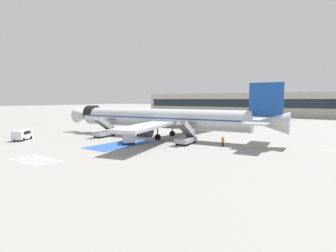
{
  "coord_description": "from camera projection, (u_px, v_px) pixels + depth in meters",
  "views": [
    {
      "loc": [
        32.19,
        -42.19,
        7.69
      ],
      "look_at": [
        2.82,
        -0.53,
        2.5
      ],
      "focal_mm": 28.0,
      "sensor_mm": 36.0,
      "label": 1
    }
  ],
  "objects": [
    {
      "name": "ground_plane",
      "position": [
        158.0,
        137.0,
        53.53
      ],
      "size": [
        600.0,
        600.0,
        0.0
      ],
      "primitive_type": "plane",
      "color": "gray"
    },
    {
      "name": "apron_leadline_yellow",
      "position": [
        158.0,
        137.0,
        53.25
      ],
      "size": [
        80.57,
        9.66,
        0.01
      ],
      "primitive_type": "cube",
      "rotation": [
        0.0,
        0.0,
        1.69
      ],
      "color": "gold",
      "rests_on": "ground_plane"
    },
    {
      "name": "apron_stand_patch_blue",
      "position": [
        120.0,
        145.0,
        44.64
      ],
      "size": [
        5.78,
        12.05,
        0.01
      ],
      "primitive_type": "cube",
      "color": "#2856A8",
      "rests_on": "ground_plane"
    },
    {
      "name": "apron_walkway_bar_0",
      "position": [
        24.0,
        157.0,
        35.04
      ],
      "size": [
        0.44,
        3.6,
        0.01
      ],
      "primitive_type": "cube",
      "color": "silver",
      "rests_on": "ground_plane"
    },
    {
      "name": "apron_walkway_bar_1",
      "position": [
        28.0,
        158.0,
        34.35
      ],
      "size": [
        0.44,
        3.6,
        0.01
      ],
      "primitive_type": "cube",
      "color": "silver",
      "rests_on": "ground_plane"
    },
    {
      "name": "apron_walkway_bar_2",
      "position": [
        33.0,
        159.0,
        33.66
      ],
      "size": [
        0.44,
        3.6,
        0.01
      ],
      "primitive_type": "cube",
      "color": "silver",
      "rests_on": "ground_plane"
    },
    {
      "name": "apron_walkway_bar_3",
      "position": [
        38.0,
        161.0,
        32.97
      ],
      "size": [
        0.44,
        3.6,
        0.01
      ],
      "primitive_type": "cube",
      "color": "silver",
      "rests_on": "ground_plane"
    },
    {
      "name": "apron_walkway_bar_4",
      "position": [
        43.0,
        162.0,
        32.29
      ],
      "size": [
        0.44,
        3.6,
        0.01
      ],
      "primitive_type": "cube",
      "color": "silver",
      "rests_on": "ground_plane"
    },
    {
      "name": "apron_walkway_bar_5",
      "position": [
        48.0,
        163.0,
        31.6
      ],
      "size": [
        0.44,
        3.6,
        0.01
      ],
      "primitive_type": "cube",
      "color": "silver",
      "rests_on": "ground_plane"
    },
    {
      "name": "airliner",
      "position": [
        160.0,
        118.0,
        52.56
      ],
      "size": [
        47.18,
        36.18,
        10.43
      ],
      "rotation": [
        0.0,
        0.0,
        1.69
      ],
      "color": "silver",
      "rests_on": "ground_plane"
    },
    {
      "name": "boarding_stairs_forward",
      "position": [
        104.0,
        132.0,
        54.08
      ],
      "size": [
        2.75,
        5.42,
        4.35
      ],
      "rotation": [
        0.0,
        0.0,
        0.12
      ],
      "color": "#ADB2BA",
      "rests_on": "ground_plane"
    },
    {
      "name": "boarding_stairs_aft",
      "position": [
        186.0,
        138.0,
        45.28
      ],
      "size": [
        2.75,
        5.42,
        4.31
      ],
      "rotation": [
        0.0,
        0.0,
        0.12
      ],
      "color": "#ADB2BA",
      "rests_on": "ground_plane"
    },
    {
      "name": "fuel_tanker",
      "position": [
        236.0,
        123.0,
        66.34
      ],
      "size": [
        8.66,
        3.09,
        3.25
      ],
      "rotation": [
        0.0,
        0.0,
        -1.63
      ],
      "color": "#38383D",
      "rests_on": "ground_plane"
    },
    {
      "name": "service_van_0",
      "position": [
        22.0,
        134.0,
        49.52
      ],
      "size": [
        3.97,
        4.55,
        1.9
      ],
      "rotation": [
        0.0,
        0.0,
        3.75
      ],
      "color": "silver",
      "rests_on": "ground_plane"
    },
    {
      "name": "service_van_1",
      "position": [
        128.0,
        136.0,
        46.61
      ],
      "size": [
        4.87,
        4.83,
        1.93
      ],
      "rotation": [
        0.0,
        0.0,
        3.94
      ],
      "color": "silver",
      "rests_on": "ground_plane"
    },
    {
      "name": "ground_crew_0",
      "position": [
        127.0,
        134.0,
        50.5
      ],
      "size": [
        0.44,
        0.25,
        1.67
      ],
      "rotation": [
        0.0,
        0.0,
        3.09
      ],
      "color": "black",
      "rests_on": "ground_plane"
    },
    {
      "name": "ground_crew_1",
      "position": [
        223.0,
        141.0,
        42.86
      ],
      "size": [
        0.47,
        0.46,
        1.67
      ],
      "rotation": [
        0.0,
        0.0,
        0.73
      ],
      "color": "black",
      "rests_on": "ground_plane"
    },
    {
      "name": "terminal_building",
      "position": [
        239.0,
        104.0,
        129.64
      ],
      "size": [
        102.86,
        12.1,
        10.8
      ],
      "color": "#B2AD9E",
      "rests_on": "ground_plane"
    }
  ]
}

